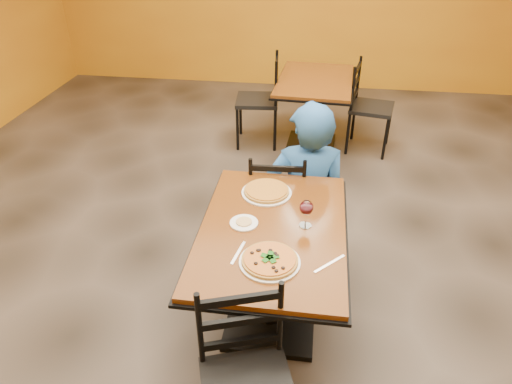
# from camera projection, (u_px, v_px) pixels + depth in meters

# --- Properties ---
(floor) EXTENTS (7.00, 8.00, 0.01)m
(floor) POSITION_uv_depth(u_px,v_px,m) (278.00, 270.00, 3.39)
(floor) COLOR black
(floor) RESTS_ON ground
(table_main) EXTENTS (0.83, 1.23, 0.75)m
(table_main) POSITION_uv_depth(u_px,v_px,m) (272.00, 255.00, 2.68)
(table_main) COLOR brown
(table_main) RESTS_ON floor
(table_second) EXTENTS (0.83, 1.18, 0.75)m
(table_second) POSITION_uv_depth(u_px,v_px,m) (314.00, 97.00, 4.81)
(table_second) COLOR brown
(table_second) RESTS_ON floor
(chair_main_far) EXTENTS (0.41, 0.41, 0.87)m
(chair_main_far) POSITION_uv_depth(u_px,v_px,m) (277.00, 201.00, 3.38)
(chair_main_far) COLOR black
(chair_main_far) RESTS_ON floor
(chair_second_left) EXTENTS (0.47, 0.47, 0.97)m
(chair_second_left) POSITION_uv_depth(u_px,v_px,m) (257.00, 101.00, 4.92)
(chair_second_left) COLOR black
(chair_second_left) RESTS_ON floor
(chair_second_right) EXTENTS (0.49, 0.49, 0.93)m
(chair_second_right) POSITION_uv_depth(u_px,v_px,m) (372.00, 108.00, 4.79)
(chair_second_right) COLOR black
(chair_second_right) RESTS_ON floor
(diner) EXTENTS (0.65, 0.47, 1.19)m
(diner) POSITION_uv_depth(u_px,v_px,m) (307.00, 181.00, 3.30)
(diner) COLOR #194A8B
(diner) RESTS_ON floor
(plate_main) EXTENTS (0.31, 0.31, 0.01)m
(plate_main) POSITION_uv_depth(u_px,v_px,m) (270.00, 262.00, 2.32)
(plate_main) COLOR white
(plate_main) RESTS_ON table_main
(pizza_main) EXTENTS (0.28, 0.28, 0.02)m
(pizza_main) POSITION_uv_depth(u_px,v_px,m) (270.00, 260.00, 2.32)
(pizza_main) COLOR maroon
(pizza_main) RESTS_ON plate_main
(plate_far) EXTENTS (0.31, 0.31, 0.01)m
(plate_far) POSITION_uv_depth(u_px,v_px,m) (267.00, 193.00, 2.87)
(plate_far) COLOR white
(plate_far) RESTS_ON table_main
(pizza_far) EXTENTS (0.28, 0.28, 0.02)m
(pizza_far) POSITION_uv_depth(u_px,v_px,m) (267.00, 190.00, 2.86)
(pizza_far) COLOR #B38422
(pizza_far) RESTS_ON plate_far
(side_plate) EXTENTS (0.16, 0.16, 0.01)m
(side_plate) POSITION_uv_depth(u_px,v_px,m) (244.00, 223.00, 2.60)
(side_plate) COLOR white
(side_plate) RESTS_ON table_main
(dip) EXTENTS (0.09, 0.09, 0.01)m
(dip) POSITION_uv_depth(u_px,v_px,m) (244.00, 222.00, 2.60)
(dip) COLOR tan
(dip) RESTS_ON side_plate
(wine_glass) EXTENTS (0.08, 0.08, 0.18)m
(wine_glass) POSITION_uv_depth(u_px,v_px,m) (306.00, 213.00, 2.54)
(wine_glass) COLOR white
(wine_glass) RESTS_ON table_main
(fork) EXTENTS (0.05, 0.19, 0.00)m
(fork) POSITION_uv_depth(u_px,v_px,m) (238.00, 253.00, 2.39)
(fork) COLOR silver
(fork) RESTS_ON table_main
(knife) EXTENTS (0.16, 0.16, 0.00)m
(knife) POSITION_uv_depth(u_px,v_px,m) (330.00, 264.00, 2.32)
(knife) COLOR silver
(knife) RESTS_ON table_main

